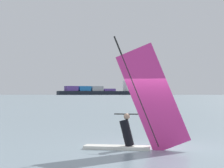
% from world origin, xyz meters
% --- Properties ---
extents(ground_plane, '(4000.00, 4000.00, 0.00)m').
position_xyz_m(ground_plane, '(0.00, 0.00, 0.00)').
color(ground_plane, gray).
extents(windsurfer, '(3.77, 0.67, 4.17)m').
position_xyz_m(windsurfer, '(-0.74, -0.49, 1.05)').
color(windsurfer, white).
rests_on(windsurfer, ground_plane).
extents(cargo_ship, '(170.41, 117.63, 37.81)m').
position_xyz_m(cargo_ship, '(-186.62, 768.54, 8.60)').
color(cargo_ship, black).
rests_on(cargo_ship, ground_plane).
extents(distant_headland, '(1146.95, 486.17, 38.57)m').
position_xyz_m(distant_headland, '(-345.14, 1352.62, 19.29)').
color(distant_headland, '#60665B').
rests_on(distant_headland, ground_plane).
extents(small_sailboat, '(2.94, 9.34, 9.91)m').
position_xyz_m(small_sailboat, '(-21.95, 222.42, 0.89)').
color(small_sailboat, white).
rests_on(small_sailboat, ground_plane).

